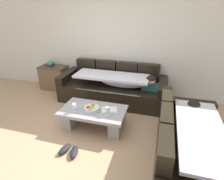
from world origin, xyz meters
The scene contains 12 objects.
ground_plane centered at (0.00, 0.00, 0.00)m, with size 14.00×14.00×0.00m, color tan.
back_wall centered at (0.00, 2.15, 1.35)m, with size 9.00×0.10×2.70m, color beige.
couch_along_wall centered at (0.27, 1.63, 0.33)m, with size 2.49×0.92×0.88m.
couch_near_window centered at (1.81, -0.06, 0.34)m, with size 0.92×2.05×0.88m.
coffee_table centered at (0.18, 0.47, 0.24)m, with size 1.20×0.68×0.38m.
fruit_bowl centered at (0.17, 0.43, 0.42)m, with size 0.28×0.28×0.10m.
wine_glass_near_left centered at (-0.11, 0.30, 0.50)m, with size 0.07×0.07×0.17m.
wine_glass_near_right centered at (0.49, 0.35, 0.50)m, with size 0.07×0.07×0.17m.
open_magazine centered at (0.47, 0.54, 0.39)m, with size 0.28×0.21×0.01m, color white.
side_cabinet centered at (-1.51, 1.85, 0.32)m, with size 0.72×0.44×0.64m.
book_stack_on_cabinet centered at (-1.57, 1.85, 0.70)m, with size 0.17×0.21×0.11m.
pair_of_shoes centered at (0.06, -0.30, 0.04)m, with size 0.35×0.31×0.09m.
Camera 1 is at (1.32, -2.25, 2.14)m, focal length 29.37 mm.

